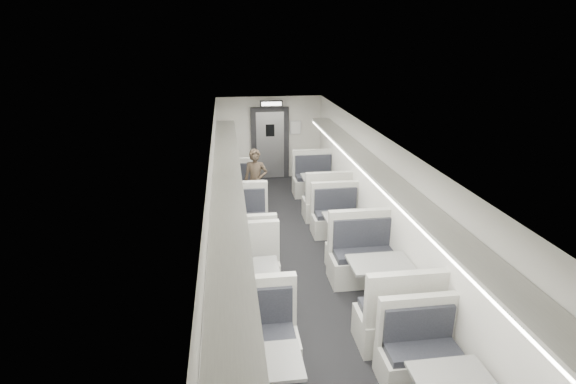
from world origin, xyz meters
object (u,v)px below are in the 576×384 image
object	(u,v)px
passenger	(256,182)
vestibule_door	(270,144)
booth_left_b	(244,239)
booth_right_a	(320,190)
booth_right_c	(379,285)
booth_left_a	(240,198)
booth_right_b	(345,233)
booth_left_c	(249,289)
exit_sign	(271,104)

from	to	relation	value
passenger	vestibule_door	world-z (taller)	vestibule_door
booth_left_b	booth_right_a	distance (m)	3.22
booth_right_c	vestibule_door	bearing A→B (deg)	98.23
booth_left_a	booth_left_b	size ratio (longest dim) A/B	0.92
booth_right_b	booth_right_c	distance (m)	2.03
booth_right_a	booth_left_a	bearing A→B (deg)	-173.92
booth_right_a	vestibule_door	size ratio (longest dim) A/B	1.06
booth_right_c	vestibule_door	xyz separation A→B (m)	(-1.00, 6.91, 0.62)
passenger	booth_right_c	bearing A→B (deg)	-57.99
booth_left_c	exit_sign	bearing A→B (deg)	80.88
booth_left_b	vestibule_door	world-z (taller)	vestibule_door
booth_left_a	passenger	size ratio (longest dim) A/B	1.32
booth_left_a	booth_right_a	bearing A→B (deg)	6.08
booth_left_a	booth_left_b	distance (m)	2.32
booth_left_a	vestibule_door	bearing A→B (deg)	69.19
booth_left_c	passenger	size ratio (longest dim) A/B	1.42
exit_sign	booth_left_a	bearing A→B (deg)	-115.02
booth_left_a	passenger	distance (m)	0.57
booth_left_b	booth_right_c	distance (m)	2.80
booth_left_c	booth_right_b	xyz separation A→B (m)	(2.00, 1.84, -0.02)
booth_left_c	passenger	xyz separation A→B (m)	(0.39, 4.05, 0.38)
booth_right_c	exit_sign	xyz separation A→B (m)	(-1.00, 6.42, 1.86)
booth_left_a	booth_right_c	size ratio (longest dim) A/B	0.89
booth_left_b	booth_right_c	xyz separation A→B (m)	(2.00, -1.96, 0.01)
passenger	vestibule_door	bearing A→B (deg)	88.24
booth_left_b	booth_right_b	xyz separation A→B (m)	(2.00, 0.07, -0.03)
booth_left_c	vestibule_door	size ratio (longest dim) A/B	1.06
booth_right_b	passenger	distance (m)	2.77
booth_left_b	booth_right_b	distance (m)	2.00
vestibule_door	booth_right_c	bearing A→B (deg)	-81.77
booth_right_c	passenger	bearing A→B (deg)	110.81
exit_sign	passenger	bearing A→B (deg)	-105.74
booth_left_a	vestibule_door	xyz separation A→B (m)	(1.00, 2.63, 0.67)
booth_left_a	passenger	xyz separation A→B (m)	(0.39, -0.03, 0.41)
booth_left_b	booth_left_c	bearing A→B (deg)	-90.00
booth_left_c	exit_sign	xyz separation A→B (m)	(1.00, 6.23, 1.88)
vestibule_door	exit_sign	size ratio (longest dim) A/B	3.39
booth_left_a	booth_left_b	bearing A→B (deg)	-90.00
booth_right_a	passenger	world-z (taller)	passenger
booth_left_c	passenger	distance (m)	4.09
booth_left_a	booth_right_a	world-z (taller)	booth_right_a
booth_left_a	booth_right_c	distance (m)	4.72
booth_right_b	vestibule_door	xyz separation A→B (m)	(-1.00, 4.88, 0.67)
booth_left_b	exit_sign	size ratio (longest dim) A/B	3.61
booth_right_a	exit_sign	distance (m)	2.88
vestibule_door	exit_sign	bearing A→B (deg)	-90.00
booth_left_a	booth_right_b	size ratio (longest dim) A/B	0.99
booth_left_a	booth_right_b	world-z (taller)	booth_right_b
booth_left_c	booth_right_c	size ratio (longest dim) A/B	0.96
booth_right_a	booth_left_c	bearing A→B (deg)	-114.94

